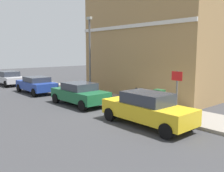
{
  "coord_description": "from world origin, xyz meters",
  "views": [
    {
      "loc": [
        -9.11,
        -9.1,
        3.37
      ],
      "look_at": [
        0.97,
        2.44,
        1.2
      ],
      "focal_mm": 39.29,
      "sensor_mm": 36.0,
      "label": 1
    }
  ],
  "objects_px": {
    "street_sign": "(177,87)",
    "car_green": "(80,93)",
    "car_yellow": "(147,109)",
    "utility_cabinet": "(159,100)",
    "car_blue": "(36,84)",
    "lamppost": "(90,52)",
    "car_silver": "(9,78)",
    "bollard_near_cabinet": "(136,95)"
  },
  "relations": [
    {
      "from": "street_sign",
      "to": "car_green",
      "type": "bearing_deg",
      "value": 104.27
    },
    {
      "from": "car_yellow",
      "to": "utility_cabinet",
      "type": "distance_m",
      "value": 2.59
    },
    {
      "from": "car_blue",
      "to": "utility_cabinet",
      "type": "distance_m",
      "value": 10.86
    },
    {
      "from": "car_blue",
      "to": "lamppost",
      "type": "relative_size",
      "value": 0.74
    },
    {
      "from": "car_green",
      "to": "street_sign",
      "type": "xyz_separation_m",
      "value": [
        1.55,
        -6.09,
        0.92
      ]
    },
    {
      "from": "utility_cabinet",
      "to": "lamppost",
      "type": "height_order",
      "value": "lamppost"
    },
    {
      "from": "car_blue",
      "to": "lamppost",
      "type": "bearing_deg",
      "value": -147.31
    },
    {
      "from": "car_silver",
      "to": "street_sign",
      "type": "xyz_separation_m",
      "value": [
        1.74,
        -18.55,
        0.93
      ]
    },
    {
      "from": "car_silver",
      "to": "lamppost",
      "type": "height_order",
      "value": "lamppost"
    },
    {
      "from": "car_yellow",
      "to": "street_sign",
      "type": "height_order",
      "value": "street_sign"
    },
    {
      "from": "bollard_near_cabinet",
      "to": "street_sign",
      "type": "bearing_deg",
      "value": -102.61
    },
    {
      "from": "car_blue",
      "to": "utility_cabinet",
      "type": "height_order",
      "value": "car_blue"
    },
    {
      "from": "car_yellow",
      "to": "utility_cabinet",
      "type": "bearing_deg",
      "value": -63.83
    },
    {
      "from": "car_yellow",
      "to": "car_green",
      "type": "xyz_separation_m",
      "value": [
        0.12,
        5.67,
        -0.05
      ]
    },
    {
      "from": "car_yellow",
      "to": "lamppost",
      "type": "xyz_separation_m",
      "value": [
        2.47,
        7.76,
        2.51
      ]
    },
    {
      "from": "car_silver",
      "to": "street_sign",
      "type": "distance_m",
      "value": 18.65
    },
    {
      "from": "car_silver",
      "to": "lamppost",
      "type": "xyz_separation_m",
      "value": [
        2.54,
        -10.37,
        2.57
      ]
    },
    {
      "from": "car_silver",
      "to": "car_yellow",
      "type": "bearing_deg",
      "value": -179.53
    },
    {
      "from": "car_green",
      "to": "car_blue",
      "type": "bearing_deg",
      "value": 0.66
    },
    {
      "from": "car_green",
      "to": "lamppost",
      "type": "distance_m",
      "value": 4.06
    },
    {
      "from": "car_blue",
      "to": "utility_cabinet",
      "type": "relative_size",
      "value": 3.66
    },
    {
      "from": "utility_cabinet",
      "to": "bollard_near_cabinet",
      "type": "height_order",
      "value": "utility_cabinet"
    },
    {
      "from": "street_sign",
      "to": "lamppost",
      "type": "xyz_separation_m",
      "value": [
        0.8,
        8.18,
        1.64
      ]
    },
    {
      "from": "car_blue",
      "to": "utility_cabinet",
      "type": "xyz_separation_m",
      "value": [
        2.37,
        -10.6,
        -0.04
      ]
    },
    {
      "from": "bollard_near_cabinet",
      "to": "street_sign",
      "type": "xyz_separation_m",
      "value": [
        -0.76,
        -3.38,
        0.96
      ]
    },
    {
      "from": "car_green",
      "to": "utility_cabinet",
      "type": "xyz_separation_m",
      "value": [
        2.2,
        -4.54,
        -0.06
      ]
    },
    {
      "from": "bollard_near_cabinet",
      "to": "street_sign",
      "type": "distance_m",
      "value": 3.59
    },
    {
      "from": "car_blue",
      "to": "street_sign",
      "type": "relative_size",
      "value": 1.83
    },
    {
      "from": "car_yellow",
      "to": "utility_cabinet",
      "type": "relative_size",
      "value": 3.9
    },
    {
      "from": "car_yellow",
      "to": "bollard_near_cabinet",
      "type": "distance_m",
      "value": 3.83
    },
    {
      "from": "car_blue",
      "to": "car_silver",
      "type": "bearing_deg",
      "value": 0.61
    },
    {
      "from": "car_green",
      "to": "car_silver",
      "type": "bearing_deg",
      "value": -0.01
    },
    {
      "from": "street_sign",
      "to": "car_blue",
      "type": "bearing_deg",
      "value": 98.02
    },
    {
      "from": "street_sign",
      "to": "lamppost",
      "type": "height_order",
      "value": "lamppost"
    },
    {
      "from": "utility_cabinet",
      "to": "lamppost",
      "type": "bearing_deg",
      "value": 88.75
    },
    {
      "from": "car_silver",
      "to": "street_sign",
      "type": "height_order",
      "value": "street_sign"
    },
    {
      "from": "car_blue",
      "to": "car_silver",
      "type": "distance_m",
      "value": 6.4
    },
    {
      "from": "utility_cabinet",
      "to": "bollard_near_cabinet",
      "type": "xyz_separation_m",
      "value": [
        0.1,
        1.83,
        0.02
      ]
    },
    {
      "from": "car_blue",
      "to": "bollard_near_cabinet",
      "type": "relative_size",
      "value": 4.05
    },
    {
      "from": "bollard_near_cabinet",
      "to": "utility_cabinet",
      "type": "bearing_deg",
      "value": -93.13
    },
    {
      "from": "car_yellow",
      "to": "lamppost",
      "type": "height_order",
      "value": "lamppost"
    },
    {
      "from": "car_green",
      "to": "car_silver",
      "type": "distance_m",
      "value": 12.46
    }
  ]
}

